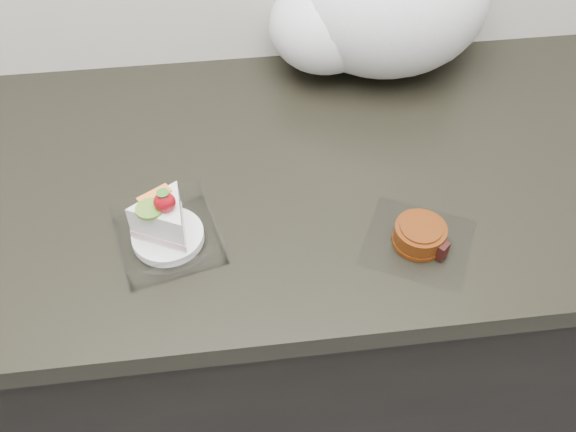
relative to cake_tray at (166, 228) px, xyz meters
The scene contains 4 objects.
counter 0.51m from the cake_tray, 53.60° to the left, with size 2.04×0.64×0.90m.
cake_tray is the anchor object (origin of this frame).
mooncake_wrap 0.37m from the cake_tray, ahead, with size 0.20×0.19×0.04m.
plastic_bag 0.55m from the cake_tray, 45.26° to the left, with size 0.45×0.36×0.32m.
Camera 1 is at (0.00, 0.95, 1.63)m, focal length 40.00 mm.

